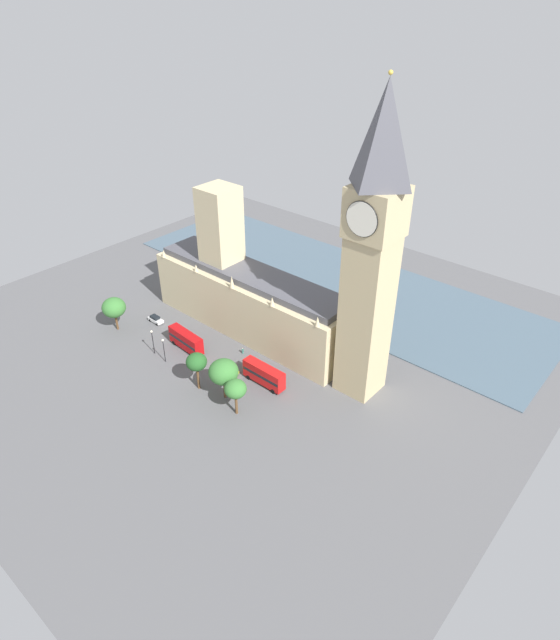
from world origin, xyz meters
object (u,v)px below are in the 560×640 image
object	(u,v)px
plane_tree_far_end	(235,389)
street_lamp_trailing	(152,338)
double_decker_bus_leading	(186,340)
street_lamp_slot_10	(163,346)
plane_tree_opposite_hall	(224,372)
plane_tree_under_trees	(196,362)
clock_tower	(372,250)
car_white_midblock	(156,319)
car_yellow_cab_kerbside	(230,369)
double_decker_bus_corner	(264,374)
parliament_building	(247,294)
pedestrian_near_tower	(243,351)
plane_tree_by_river_gate	(114,308)

from	to	relation	value
plane_tree_far_end	street_lamp_trailing	bearing A→B (deg)	-93.69
double_decker_bus_leading	street_lamp_slot_10	size ratio (longest dim) A/B	1.68
plane_tree_opposite_hall	plane_tree_under_trees	size ratio (longest dim) A/B	1.04
clock_tower	plane_tree_far_end	size ratio (longest dim) A/B	7.57
car_white_midblock	street_lamp_slot_10	xyz separation A→B (m)	(9.21, 15.48, 3.54)
clock_tower	car_white_midblock	distance (m)	64.58
car_yellow_cab_kerbside	plane_tree_under_trees	world-z (taller)	plane_tree_under_trees
car_white_midblock	street_lamp_trailing	size ratio (longest dim) A/B	0.68
double_decker_bus_corner	car_white_midblock	bearing A→B (deg)	-90.18
clock_tower	double_decker_bus_leading	distance (m)	51.89
street_lamp_slot_10	double_decker_bus_corner	bearing A→B (deg)	111.78
parliament_building	double_decker_bus_corner	bearing A→B (deg)	52.13
car_white_midblock	car_yellow_cab_kerbside	bearing A→B (deg)	86.20
clock_tower	car_white_midblock	xyz separation A→B (m)	(12.83, -54.62, -31.98)
parliament_building	plane_tree_far_end	distance (m)	33.12
parliament_building	double_decker_bus_corner	world-z (taller)	parliament_building
car_white_midblock	clock_tower	bearing A→B (deg)	103.66
double_decker_bus_corner	clock_tower	bearing A→B (deg)	128.33
car_white_midblock	plane_tree_under_trees	distance (m)	31.11
clock_tower	plane_tree_under_trees	size ratio (longest dim) A/B	7.00
clock_tower	street_lamp_slot_10	distance (m)	53.17
double_decker_bus_corner	plane_tree_opposite_hall	world-z (taller)	plane_tree_opposite_hall
car_white_midblock	double_decker_bus_leading	world-z (taller)	double_decker_bus_leading
clock_tower	plane_tree_under_trees	world-z (taller)	clock_tower
double_decker_bus_leading	pedestrian_near_tower	size ratio (longest dim) A/B	6.95
double_decker_bus_corner	pedestrian_near_tower	distance (m)	12.75
car_white_midblock	plane_tree_by_river_gate	world-z (taller)	plane_tree_by_river_gate
plane_tree_under_trees	street_lamp_slot_10	xyz separation A→B (m)	(-1.29, -13.16, -2.63)
parliament_building	double_decker_bus_leading	distance (m)	18.95
double_decker_bus_corner	street_lamp_slot_10	bearing A→B (deg)	-68.31
car_white_midblock	street_lamp_trailing	world-z (taller)	street_lamp_trailing
pedestrian_near_tower	plane_tree_far_end	xyz separation A→B (m)	(15.78, 13.71, 5.69)
plane_tree_under_trees	car_white_midblock	bearing A→B (deg)	-110.13
double_decker_bus_leading	pedestrian_near_tower	world-z (taller)	double_decker_bus_leading
double_decker_bus_corner	plane_tree_under_trees	xyz separation A→B (m)	(10.43, -9.72, 4.42)
plane_tree_opposite_hall	street_lamp_trailing	world-z (taller)	plane_tree_opposite_hall
car_yellow_cab_kerbside	clock_tower	bearing A→B (deg)	-55.54
plane_tree_opposite_hall	plane_tree_far_end	bearing A→B (deg)	69.96
plane_tree_under_trees	double_decker_bus_leading	bearing A→B (deg)	-120.83
parliament_building	double_decker_bus_corner	distance (m)	24.87
parliament_building	pedestrian_near_tower	world-z (taller)	parliament_building
clock_tower	car_white_midblock	bearing A→B (deg)	-76.78
street_lamp_slot_10	plane_tree_by_river_gate	bearing A→B (deg)	-92.12
double_decker_bus_leading	parliament_building	bearing A→B (deg)	-9.64
clock_tower	plane_tree_by_river_gate	world-z (taller)	clock_tower
double_decker_bus_leading	street_lamp_slot_10	distance (m)	6.87
car_white_midblock	plane_tree_by_river_gate	xyz separation A→B (m)	(8.46, -4.67, 5.52)
double_decker_bus_leading	plane_tree_by_river_gate	distance (m)	21.22
double_decker_bus_corner	plane_tree_under_trees	size ratio (longest dim) A/B	1.16
plane_tree_by_river_gate	street_lamp_trailing	world-z (taller)	plane_tree_by_river_gate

